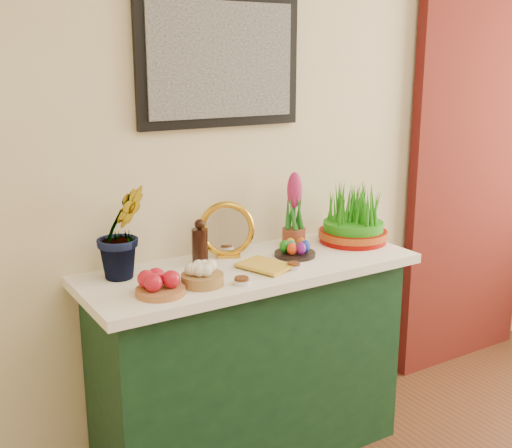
{
  "coord_description": "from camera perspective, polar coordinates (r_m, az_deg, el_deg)",
  "views": [
    {
      "loc": [
        -1.6,
        -0.14,
        1.71
      ],
      "look_at": [
        -0.3,
        1.95,
        1.07
      ],
      "focal_mm": 45.0,
      "sensor_mm": 36.0,
      "label": 1
    }
  ],
  "objects": [
    {
      "name": "tablecloth",
      "position": [
        2.64,
        -0.57,
        -3.97
      ],
      "size": [
        1.4,
        0.55,
        0.04
      ],
      "primitive_type": "cube",
      "color": "white",
      "rests_on": "sideboard"
    },
    {
      "name": "vinegar_cruet",
      "position": [
        2.61,
        -5.01,
        -1.85
      ],
      "size": [
        0.07,
        0.07,
        0.19
      ],
      "color": "black",
      "rests_on": "tablecloth"
    },
    {
      "name": "wheatgrass_sabzeh",
      "position": [
        2.95,
        8.65,
        0.55
      ],
      "size": [
        0.32,
        0.32,
        0.26
      ],
      "color": "#8D0602",
      "rests_on": "tablecloth"
    },
    {
      "name": "egg_plate",
      "position": [
        2.73,
        3.49,
        -2.3
      ],
      "size": [
        0.22,
        0.22,
        0.07
      ],
      "color": "black",
      "rests_on": "tablecloth"
    },
    {
      "name": "hyacinth_pink",
      "position": [
        2.84,
        3.4,
        0.92
      ],
      "size": [
        0.1,
        0.1,
        0.34
      ],
      "color": "brown",
      "rests_on": "tablecloth"
    },
    {
      "name": "garlic_basket",
      "position": [
        2.39,
        -4.79,
        -4.59
      ],
      "size": [
        0.19,
        0.19,
        0.09
      ],
      "color": "#9E793F",
      "rests_on": "tablecloth"
    },
    {
      "name": "spice_dish_right",
      "position": [
        2.58,
        3.37,
        -3.73
      ],
      "size": [
        0.06,
        0.06,
        0.03
      ],
      "color": "silver",
      "rests_on": "tablecloth"
    },
    {
      "name": "sideboard",
      "position": [
        2.82,
        -0.55,
        -12.59
      ],
      "size": [
        1.3,
        0.45,
        0.85
      ],
      "primitive_type": "cube",
      "color": "#15391D",
      "rests_on": "ground"
    },
    {
      "name": "spice_dish_left",
      "position": [
        2.4,
        -1.29,
        -5.09
      ],
      "size": [
        0.07,
        0.07,
        0.03
      ],
      "color": "silver",
      "rests_on": "tablecloth"
    },
    {
      "name": "apple_bowl",
      "position": [
        2.32,
        -8.51,
        -5.34
      ],
      "size": [
        0.24,
        0.24,
        0.09
      ],
      "color": "#A26435",
      "rests_on": "tablecloth"
    },
    {
      "name": "mirror",
      "position": [
        2.7,
        -2.62,
        -0.55
      ],
      "size": [
        0.24,
        0.15,
        0.24
      ],
      "color": "gold",
      "rests_on": "tablecloth"
    },
    {
      "name": "book",
      "position": [
        2.52,
        -0.25,
        -4.11
      ],
      "size": [
        0.2,
        0.24,
        0.03
      ],
      "primitive_type": "imported",
      "rotation": [
        0.0,
        0.0,
        0.33
      ],
      "color": "gold",
      "rests_on": "tablecloth"
    },
    {
      "name": "hyacinth_green",
      "position": [
        2.47,
        -11.88,
        0.63
      ],
      "size": [
        0.26,
        0.23,
        0.48
      ],
      "primitive_type": "imported",
      "rotation": [
        0.0,
        0.0,
        0.1
      ],
      "color": "#1D6B1E",
      "rests_on": "tablecloth"
    }
  ]
}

